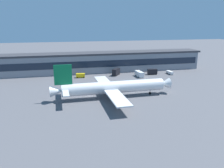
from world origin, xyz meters
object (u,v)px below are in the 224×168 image
Objects in this scene: fuel_truck at (139,74)px; crew_van at (80,75)px; stair_truck at (152,71)px; catering_truck at (116,72)px; airliner at (112,87)px; belt_loader at (170,72)px.

crew_van is at bearing 170.45° from fuel_truck.
catering_truck is (-22.76, 3.46, 0.31)m from stair_truck.
airliner is 43.56m from catering_truck.
crew_van is (-22.60, -1.55, -0.83)m from catering_truck.
belt_loader is 57.03m from crew_van.
airliner is at bearing -126.32° from fuel_truck.
stair_truck is at bearing -8.63° from catering_truck.
belt_loader is 0.75× the size of fuel_truck.
stair_truck is 45.41m from crew_van.
catering_truck is (12.39, 41.69, -2.32)m from airliner.
stair_truck is 11.67m from belt_loader.
fuel_truck reaches higher than belt_loader.
crew_van is at bearing 176.78° from belt_loader.
catering_truck is at bearing 73.45° from airliner.
belt_loader is at bearing 38.33° from airliner.
stair_truck is (35.15, 38.24, -2.63)m from airliner.
crew_van reaches higher than belt_loader.
stair_truck is 0.97× the size of belt_loader.
fuel_truck is at bearing 53.68° from airliner.
airliner is at bearing -132.59° from stair_truck.
stair_truck reaches higher than crew_van.
stair_truck is 0.73× the size of fuel_truck.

